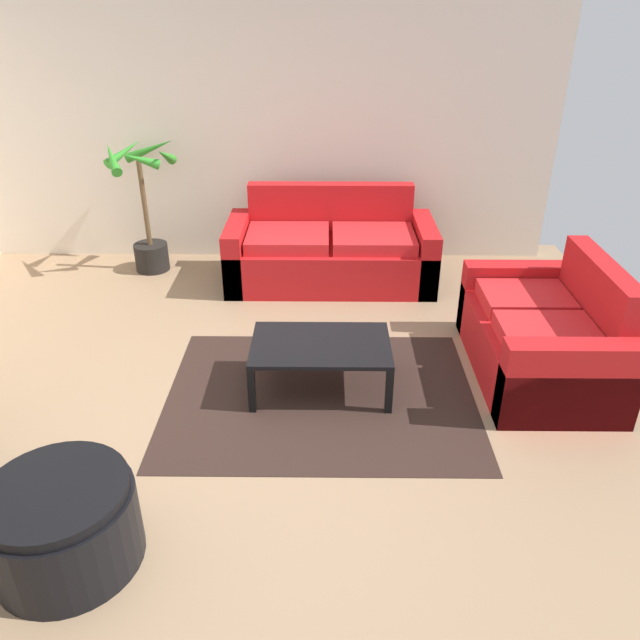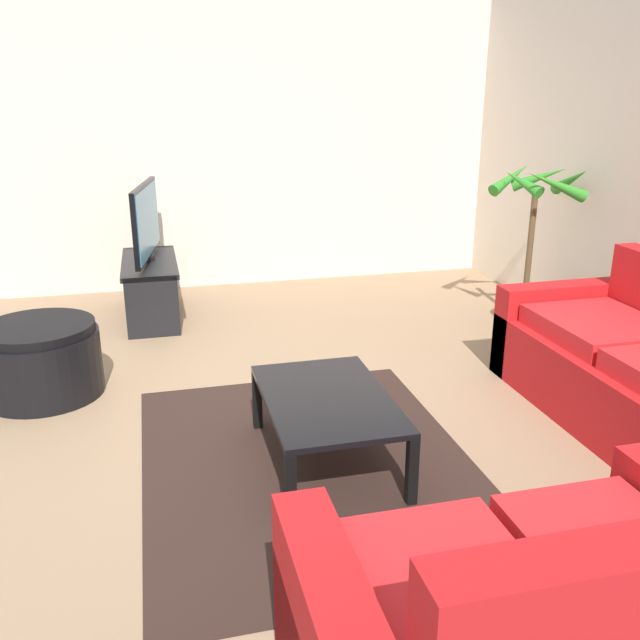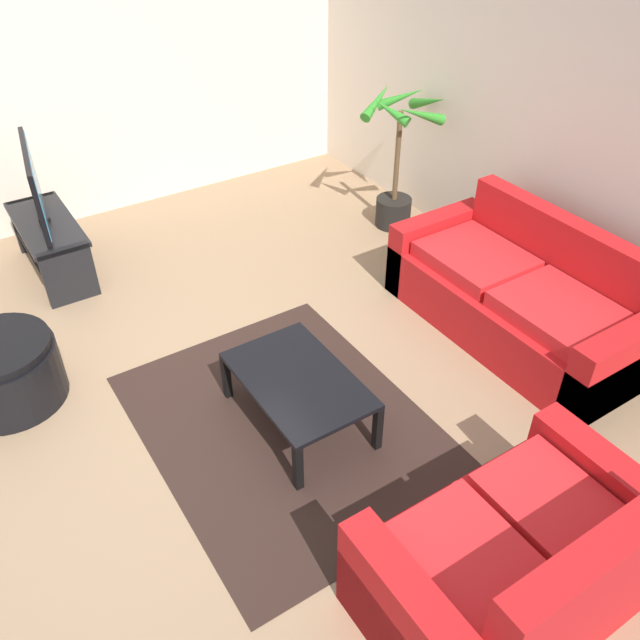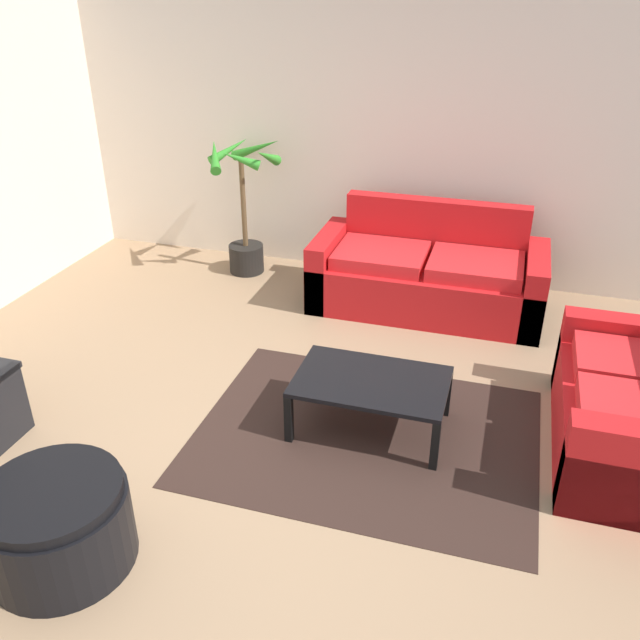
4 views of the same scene
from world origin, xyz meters
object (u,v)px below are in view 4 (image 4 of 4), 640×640
object	(u,v)px
coffee_table	(371,385)
potted_palm	(245,216)
couch_main	(427,276)
ottoman	(58,525)

from	to	relation	value
coffee_table	potted_palm	bearing A→B (deg)	129.08
couch_main	potted_palm	xyz separation A→B (m)	(-1.86, 0.28, 0.28)
potted_palm	ottoman	bearing A→B (deg)	-82.17
couch_main	coffee_table	xyz separation A→B (m)	(-0.08, -1.91, 0.03)
coffee_table	potted_palm	distance (m)	2.83
couch_main	ottoman	world-z (taller)	couch_main
coffee_table	ottoman	world-z (taller)	ottoman
couch_main	potted_palm	world-z (taller)	potted_palm
coffee_table	ottoman	distance (m)	2.00
potted_palm	ottoman	xyz separation A→B (m)	(0.51, -3.74, -0.34)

